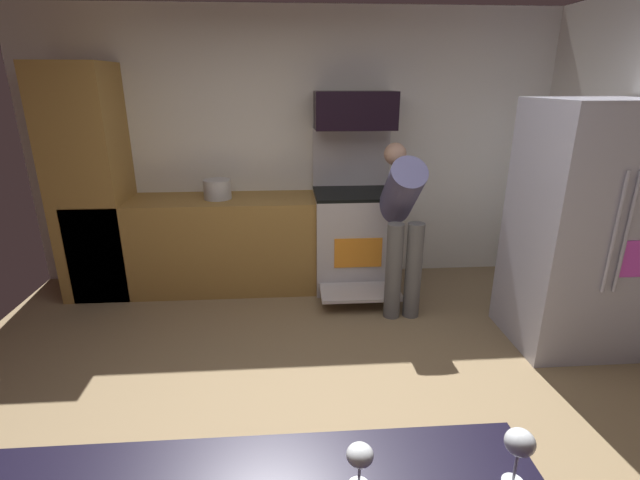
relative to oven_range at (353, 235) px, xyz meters
The scene contains 11 objects.
ground_plane 2.10m from the oven_range, 104.78° to the right, with size 5.20×4.80×0.02m, color #856F4E.
wall_back 1.02m from the oven_range, 144.19° to the left, with size 5.20×0.12×2.60m, color silver.
lower_cabinet_run 1.42m from the oven_range, behind, with size 2.40×0.60×0.90m, color olive.
cabinet_column 2.48m from the oven_range, behind, with size 0.60×0.60×2.10m, color olive.
oven_range is the anchor object (origin of this frame).
microwave 1.18m from the oven_range, 90.00° to the left, with size 0.74×0.38×0.34m, color black.
refrigerator 1.95m from the oven_range, 37.65° to the right, with size 0.83×0.80×1.83m.
person_cook 0.72m from the oven_range, 58.19° to the right, with size 0.31×0.73×1.43m.
wine_glass_mid 3.34m from the oven_range, 90.61° to the right, with size 0.08×0.08×0.18m.
wine_glass_far 3.34m from the oven_range, 97.95° to the right, with size 0.07×0.07×0.14m.
stock_pot 1.37m from the oven_range, behind, with size 0.25×0.25×0.18m, color #B7B8B8.
Camera 1 is at (-0.11, -2.25, 1.94)m, focal length 25.63 mm.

